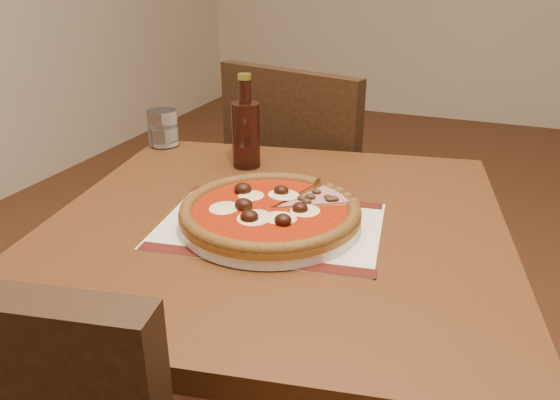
{
  "coord_description": "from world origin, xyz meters",
  "views": [
    {
      "loc": [
        -0.14,
        -1.47,
        1.18
      ],
      "look_at": [
        -0.47,
        -0.64,
        0.78
      ],
      "focal_mm": 35.0,
      "sensor_mm": 36.0,
      "label": 1
    }
  ],
  "objects_px": {
    "bottle": "(246,131)",
    "table": "(276,269)",
    "plate": "(270,220)",
    "pizza": "(270,210)",
    "chair_far": "(309,197)",
    "water_glass": "(163,128)"
  },
  "relations": [
    {
      "from": "bottle",
      "to": "table",
      "type": "bearing_deg",
      "value": -54.63
    },
    {
      "from": "plate",
      "to": "pizza",
      "type": "bearing_deg",
      "value": -123.86
    },
    {
      "from": "plate",
      "to": "chair_far",
      "type": "bearing_deg",
      "value": 102.51
    },
    {
      "from": "pizza",
      "to": "plate",
      "type": "bearing_deg",
      "value": 56.14
    },
    {
      "from": "pizza",
      "to": "water_glass",
      "type": "xyz_separation_m",
      "value": [
        -0.42,
        0.32,
        0.01
      ]
    },
    {
      "from": "chair_far",
      "to": "water_glass",
      "type": "bearing_deg",
      "value": 64.88
    },
    {
      "from": "water_glass",
      "to": "bottle",
      "type": "distance_m",
      "value": 0.26
    },
    {
      "from": "pizza",
      "to": "bottle",
      "type": "height_order",
      "value": "bottle"
    },
    {
      "from": "table",
      "to": "chair_far",
      "type": "distance_m",
      "value": 0.64
    },
    {
      "from": "water_glass",
      "to": "table",
      "type": "bearing_deg",
      "value": -34.76
    },
    {
      "from": "table",
      "to": "chair_far",
      "type": "xyz_separation_m",
      "value": [
        -0.14,
        0.61,
        -0.13
      ]
    },
    {
      "from": "table",
      "to": "plate",
      "type": "bearing_deg",
      "value": -89.58
    },
    {
      "from": "table",
      "to": "bottle",
      "type": "relative_size",
      "value": 4.5
    },
    {
      "from": "pizza",
      "to": "water_glass",
      "type": "distance_m",
      "value": 0.52
    },
    {
      "from": "table",
      "to": "pizza",
      "type": "bearing_deg",
      "value": -89.93
    },
    {
      "from": "water_glass",
      "to": "chair_far",
      "type": "bearing_deg",
      "value": 49.16
    },
    {
      "from": "table",
      "to": "bottle",
      "type": "bearing_deg",
      "value": 125.37
    },
    {
      "from": "pizza",
      "to": "bottle",
      "type": "bearing_deg",
      "value": 122.46
    },
    {
      "from": "table",
      "to": "chair_far",
      "type": "bearing_deg",
      "value": 103.02
    },
    {
      "from": "chair_far",
      "to": "pizza",
      "type": "distance_m",
      "value": 0.7
    },
    {
      "from": "plate",
      "to": "bottle",
      "type": "distance_m",
      "value": 0.31
    },
    {
      "from": "plate",
      "to": "pizza",
      "type": "xyz_separation_m",
      "value": [
        -0.0,
        -0.0,
        0.02
      ]
    }
  ]
}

